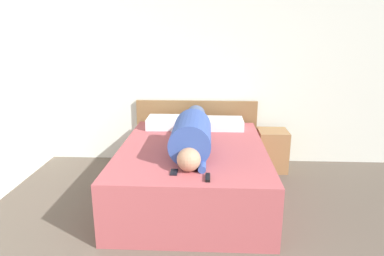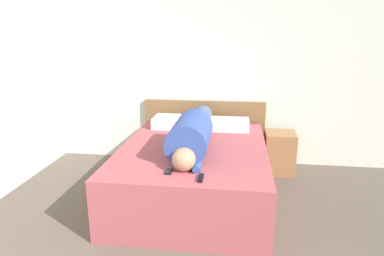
{
  "view_description": "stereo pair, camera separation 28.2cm",
  "coord_description": "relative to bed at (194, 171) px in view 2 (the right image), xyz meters",
  "views": [
    {
      "loc": [
        0.03,
        -0.93,
        1.8
      ],
      "look_at": [
        -0.13,
        2.46,
        0.85
      ],
      "focal_mm": 32.0,
      "sensor_mm": 36.0,
      "label": 1
    },
    {
      "loc": [
        0.31,
        -0.9,
        1.8
      ],
      "look_at": [
        -0.13,
        2.46,
        0.85
      ],
      "focal_mm": 32.0,
      "sensor_mm": 36.0,
      "label": 2
    }
  ],
  "objects": [
    {
      "name": "tv_remote",
      "position": [
        0.17,
        -0.86,
        0.31
      ],
      "size": [
        0.04,
        0.15,
        0.02
      ],
      "color": "black",
      "rests_on": "bed"
    },
    {
      "name": "cell_phone",
      "position": [
        -0.13,
        -0.74,
        0.3
      ],
      "size": [
        0.06,
        0.13,
        0.01
      ],
      "color": "black",
      "rests_on": "bed"
    },
    {
      "name": "bed",
      "position": [
        0.0,
        0.0,
        0.0
      ],
      "size": [
        1.57,
        2.07,
        0.6
      ],
      "color": "#A84C51",
      "rests_on": "ground_plane"
    },
    {
      "name": "person_lying",
      "position": [
        -0.0,
        -0.04,
        0.47
      ],
      "size": [
        0.4,
        1.79,
        0.4
      ],
      "color": "tan",
      "rests_on": "bed"
    },
    {
      "name": "pillow_second",
      "position": [
        0.32,
        0.75,
        0.36
      ],
      "size": [
        0.59,
        0.38,
        0.12
      ],
      "color": "white",
      "rests_on": "bed"
    },
    {
      "name": "nightstand",
      "position": [
        1.03,
        0.84,
        -0.03
      ],
      "size": [
        0.38,
        0.39,
        0.55
      ],
      "color": "olive",
      "rests_on": "ground_plane"
    },
    {
      "name": "wall_back",
      "position": [
        0.13,
        1.19,
        1.0
      ],
      "size": [
        5.75,
        0.06,
        2.6
      ],
      "color": "silver",
      "rests_on": "ground_plane"
    },
    {
      "name": "headboard",
      "position": [
        0.0,
        1.12,
        0.14
      ],
      "size": [
        1.69,
        0.04,
        0.88
      ],
      "color": "brown",
      "rests_on": "ground_plane"
    },
    {
      "name": "pillow_near_headboard",
      "position": [
        -0.31,
        0.75,
        0.37
      ],
      "size": [
        0.62,
        0.38,
        0.13
      ],
      "color": "white",
      "rests_on": "bed"
    }
  ]
}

